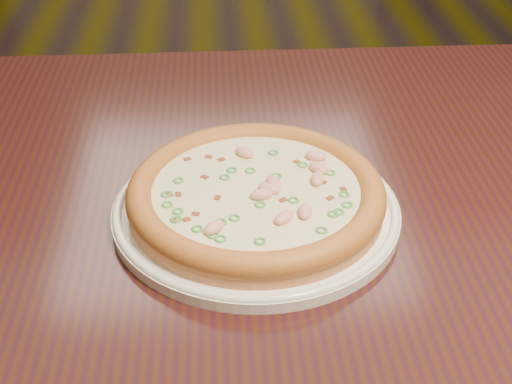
{
  "coord_description": "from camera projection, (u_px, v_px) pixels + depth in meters",
  "views": [
    {
      "loc": [
        -0.07,
        -1.26,
        1.19
      ],
      "look_at": [
        -0.03,
        -0.65,
        0.78
      ],
      "focal_mm": 50.0,
      "sensor_mm": 36.0,
      "label": 1
    }
  ],
  "objects": [
    {
      "name": "pizza",
      "position": [
        256.0,
        194.0,
        0.74
      ],
      "size": [
        0.27,
        0.27,
        0.03
      ],
      "color": "tan",
      "rests_on": "plate"
    },
    {
      "name": "plate",
      "position": [
        256.0,
        209.0,
        0.75
      ],
      "size": [
        0.3,
        0.3,
        0.02
      ],
      "color": "white",
      "rests_on": "hero_table"
    },
    {
      "name": "hero_table",
      "position": [
        352.0,
        254.0,
        0.86
      ],
      "size": [
        1.2,
        0.8,
        0.75
      ],
      "color": "black",
      "rests_on": "ground"
    },
    {
      "name": "ground",
      "position": [
        253.0,
        312.0,
        1.71
      ],
      "size": [
        9.0,
        9.0,
        0.0
      ],
      "primitive_type": "plane",
      "color": "black"
    }
  ]
}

